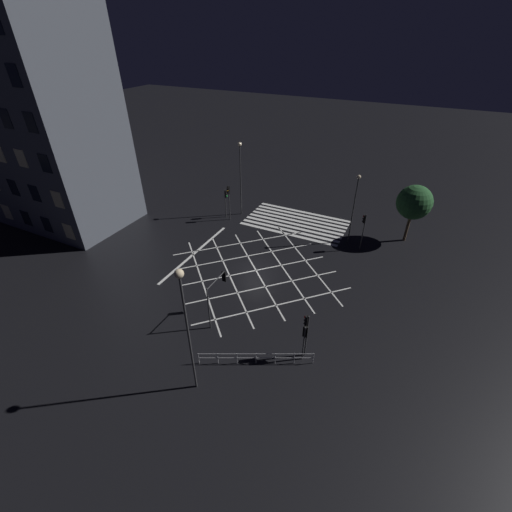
% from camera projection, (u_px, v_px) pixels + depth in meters
% --- Properties ---
extents(ground_plane, '(200.00, 200.00, 0.00)m').
position_uv_depth(ground_plane, '(256.00, 270.00, 34.51)').
color(ground_plane, black).
extents(road_markings, '(18.59, 24.04, 0.01)m').
position_uv_depth(road_markings, '(281.00, 235.00, 40.27)').
color(road_markings, silver).
rests_on(road_markings, ground_plane).
extents(traffic_light_sw_main, '(0.39, 0.36, 4.22)m').
position_uv_depth(traffic_light_sw_main, '(364.00, 225.00, 36.17)').
color(traffic_light_sw_main, '#2D2D30').
rests_on(traffic_light_sw_main, ground_plane).
extents(traffic_light_se_cross, '(0.36, 0.39, 4.52)m').
position_uv_depth(traffic_light_se_cross, '(229.00, 196.00, 41.78)').
color(traffic_light_se_cross, '#2D2D30').
rests_on(traffic_light_se_cross, ground_plane).
extents(traffic_light_median_north, '(0.36, 2.80, 4.15)m').
position_uv_depth(traffic_light_median_north, '(217.00, 289.00, 27.30)').
color(traffic_light_median_north, '#2D2D30').
rests_on(traffic_light_median_north, ground_plane).
extents(traffic_light_nw_cross, '(0.36, 0.39, 3.23)m').
position_uv_depth(traffic_light_nw_cross, '(305.00, 336.00, 24.12)').
color(traffic_light_nw_cross, '#2D2D30').
rests_on(traffic_light_nw_cross, ground_plane).
extents(traffic_light_se_main, '(0.39, 0.36, 3.73)m').
position_uv_depth(traffic_light_se_main, '(226.00, 198.00, 42.71)').
color(traffic_light_se_main, '#2D2D30').
rests_on(traffic_light_se_main, ground_plane).
extents(traffic_light_nw_main, '(0.39, 0.36, 3.97)m').
position_uv_depth(traffic_light_nw_main, '(306.00, 327.00, 24.08)').
color(traffic_light_nw_main, '#2D2D30').
rests_on(traffic_light_nw_main, ground_plane).
extents(street_lamp_east, '(0.54, 0.54, 9.90)m').
position_uv_depth(street_lamp_east, '(185.00, 311.00, 19.49)').
color(street_lamp_east, '#2D2D30').
rests_on(street_lamp_east, ground_plane).
extents(street_lamp_west, '(0.41, 0.41, 7.92)m').
position_uv_depth(street_lamp_west, '(355.00, 201.00, 36.36)').
color(street_lamp_west, '#2D2D30').
rests_on(street_lamp_west, ground_plane).
extents(street_lamp_far, '(0.48, 0.48, 9.28)m').
position_uv_depth(street_lamp_far, '(240.00, 168.00, 41.48)').
color(street_lamp_far, '#2D2D30').
rests_on(street_lamp_far, ground_plane).
extents(street_tree_near, '(3.73, 3.73, 6.62)m').
position_uv_depth(street_tree_near, '(414.00, 202.00, 36.76)').
color(street_tree_near, brown).
rests_on(street_tree_near, ground_plane).
extents(pedestrian_railing, '(7.50, 3.71, 1.05)m').
position_uv_depth(pedestrian_railing, '(256.00, 357.00, 24.63)').
color(pedestrian_railing, '#B7B7BC').
rests_on(pedestrian_railing, ground_plane).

